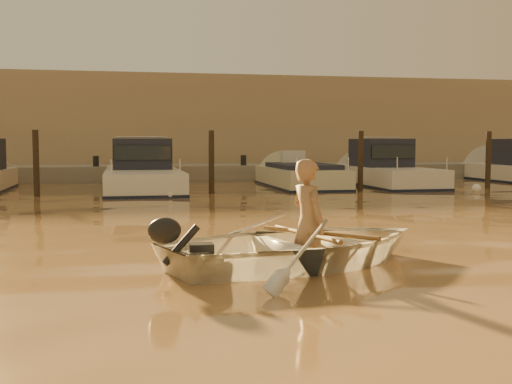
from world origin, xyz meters
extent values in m
plane|color=olive|center=(0.00, 0.00, 0.00)|extent=(160.00, 160.00, 0.00)
imported|color=silver|center=(-0.63, 1.82, 0.28)|extent=(4.48, 3.77, 0.79)
imported|color=#A07350|center=(-0.53, 1.85, 0.56)|extent=(0.58, 0.72, 1.72)
cylinder|color=brown|center=(-0.39, 1.89, 0.42)|extent=(1.09, 1.85, 0.13)
cylinder|color=brown|center=(-0.58, 1.83, 0.42)|extent=(0.34, 2.09, 0.13)
cylinder|color=#2D2319|center=(-5.50, 13.80, 0.90)|extent=(0.18, 0.18, 2.20)
cylinder|color=#2D2319|center=(-0.20, 13.80, 0.90)|extent=(0.18, 0.18, 2.20)
cylinder|color=#2D2319|center=(4.80, 13.80, 0.90)|extent=(0.18, 0.18, 2.20)
cylinder|color=#2D2319|center=(9.50, 13.80, 0.90)|extent=(0.18, 0.18, 2.20)
sphere|color=white|center=(-1.62, 12.43, 0.10)|extent=(0.30, 0.30, 0.30)
sphere|color=orange|center=(2.80, 14.16, 0.10)|extent=(0.30, 0.30, 0.30)
sphere|color=white|center=(8.47, 12.79, 0.10)|extent=(0.30, 0.30, 0.30)
cube|color=gray|center=(0.00, 21.50, 0.15)|extent=(52.00, 4.00, 1.00)
cube|color=#9E8466|center=(0.00, 27.00, 2.40)|extent=(46.00, 7.00, 4.80)
camera|label=1|loc=(-2.96, -6.37, 1.66)|focal=45.00mm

